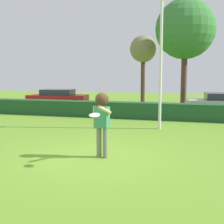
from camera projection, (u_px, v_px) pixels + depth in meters
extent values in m
plane|color=olive|center=(94.00, 157.00, 8.28)|extent=(60.00, 60.00, 0.00)
cylinder|color=slate|center=(105.00, 143.00, 8.19)|extent=(0.14, 0.14, 0.84)
cylinder|color=slate|center=(99.00, 142.00, 8.28)|extent=(0.14, 0.14, 0.84)
cube|color=#36875E|center=(102.00, 117.00, 8.15)|extent=(0.41, 0.29, 0.58)
cylinder|color=tan|center=(105.00, 110.00, 7.76)|extent=(0.20, 0.62, 0.30)
cylinder|color=tan|center=(95.00, 117.00, 8.25)|extent=(0.09, 0.09, 0.62)
sphere|color=tan|center=(102.00, 100.00, 8.09)|extent=(0.22, 0.22, 0.22)
sphere|color=#47301D|center=(102.00, 99.00, 8.09)|extent=(0.37, 0.37, 0.37)
cylinder|color=white|center=(95.00, 115.00, 7.22)|extent=(0.26, 0.26, 0.08)
cylinder|color=silver|center=(161.00, 67.00, 12.32)|extent=(0.12, 0.12, 5.24)
cube|color=#204E2A|center=(142.00, 111.00, 15.60)|extent=(28.59, 0.90, 0.84)
cube|color=#B21E1E|center=(58.00, 99.00, 21.42)|extent=(4.38, 2.21, 0.55)
cube|color=#2D333D|center=(58.00, 92.00, 21.36)|extent=(2.38, 1.82, 0.40)
cylinder|color=black|center=(81.00, 102.00, 22.06)|extent=(0.61, 0.17, 0.60)
cylinder|color=black|center=(75.00, 104.00, 20.40)|extent=(0.61, 0.17, 0.60)
cylinder|color=black|center=(43.00, 101.00, 22.50)|extent=(0.61, 0.17, 0.60)
cylinder|color=black|center=(34.00, 103.00, 20.84)|extent=(0.61, 0.17, 0.60)
cylinder|color=black|center=(197.00, 107.00, 18.26)|extent=(0.61, 0.16, 0.60)
cylinder|color=black|center=(200.00, 111.00, 16.60)|extent=(0.61, 0.16, 0.60)
cylinder|color=#51362A|center=(143.00, 83.00, 23.24)|extent=(0.33, 0.33, 3.23)
sphere|color=olive|center=(143.00, 49.00, 22.91)|extent=(2.07, 2.07, 2.07)
cylinder|color=brown|center=(184.00, 78.00, 20.62)|extent=(0.40, 0.40, 4.16)
sphere|color=#397B37|center=(185.00, 29.00, 20.22)|extent=(4.07, 4.07, 4.07)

